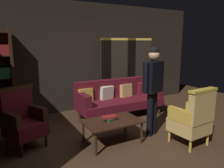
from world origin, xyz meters
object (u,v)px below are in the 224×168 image
object	(u,v)px
standing_figure	(153,83)
book_green_cloth	(109,119)
folding_screen	(125,71)
velvet_couch	(119,97)
book_red_leather	(109,117)
coffee_table	(112,123)
armchair_wing_left	(23,120)
armchair_gilt_accent	(193,118)

from	to	relation	value
standing_figure	book_green_cloth	world-z (taller)	standing_figure
book_green_cloth	folding_screen	bearing A→B (deg)	51.28
folding_screen	velvet_couch	bearing A→B (deg)	-131.23
book_red_leather	coffee_table	bearing A→B (deg)	-55.33
folding_screen	book_red_leather	bearing A→B (deg)	-128.72
velvet_couch	book_green_cloth	xyz separation A→B (m)	(-0.91, -1.21, -0.02)
folding_screen	armchair_wing_left	bearing A→B (deg)	-154.53
velvet_couch	book_green_cloth	world-z (taller)	velvet_couch
standing_figure	folding_screen	bearing A→B (deg)	71.11
armchair_gilt_accent	armchair_wing_left	bearing A→B (deg)	152.07
velvet_couch	armchair_gilt_accent	bearing A→B (deg)	-81.38
coffee_table	book_green_cloth	xyz separation A→B (m)	(-0.03, 0.05, 0.07)
coffee_table	book_red_leather	xyz separation A→B (m)	(-0.03, 0.05, 0.10)
velvet_couch	armchair_wing_left	bearing A→B (deg)	-164.55
folding_screen	velvet_couch	size ratio (longest dim) A/B	0.90
folding_screen	standing_figure	world-z (taller)	folding_screen
book_green_cloth	book_red_leather	world-z (taller)	book_red_leather
folding_screen	book_green_cloth	distance (m)	2.61
folding_screen	book_red_leather	size ratio (longest dim) A/B	7.33
coffee_table	armchair_gilt_accent	distance (m)	1.40
armchair_gilt_accent	book_green_cloth	bearing A→B (deg)	146.78
velvet_couch	book_red_leather	distance (m)	1.51
folding_screen	book_red_leather	distance (m)	2.60
folding_screen	standing_figure	bearing A→B (deg)	-108.89
coffee_table	book_red_leather	bearing A→B (deg)	124.67
coffee_table	book_red_leather	size ratio (longest dim) A/B	3.86
coffee_table	book_green_cloth	world-z (taller)	book_green_cloth
coffee_table	armchair_gilt_accent	size ratio (longest dim) A/B	0.96
coffee_table	armchair_wing_left	distance (m)	1.54
armchair_gilt_accent	folding_screen	bearing A→B (deg)	82.18
velvet_couch	armchair_gilt_accent	distance (m)	2.03
standing_figure	book_red_leather	world-z (taller)	standing_figure
velvet_couch	armchair_gilt_accent	size ratio (longest dim) A/B	2.04
armchair_wing_left	standing_figure	world-z (taller)	standing_figure
armchair_gilt_accent	coffee_table	bearing A→B (deg)	147.70
velvet_couch	coffee_table	bearing A→B (deg)	-124.89
velvet_couch	standing_figure	size ratio (longest dim) A/B	1.25
armchair_gilt_accent	book_red_leather	size ratio (longest dim) A/B	4.01
folding_screen	armchair_gilt_accent	bearing A→B (deg)	-97.82
coffee_table	book_green_cloth	size ratio (longest dim) A/B	5.39
armchair_wing_left	book_red_leather	xyz separation A→B (m)	(1.37, -0.58, -0.01)
coffee_table	book_green_cloth	distance (m)	0.09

